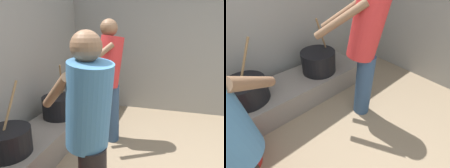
% 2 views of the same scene
% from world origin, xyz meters
% --- Properties ---
extents(block_enclosure_right, '(0.20, 4.61, 2.19)m').
position_xyz_m(block_enclosure_right, '(2.64, 0.00, 1.10)').
color(block_enclosure_right, gray).
rests_on(block_enclosure_right, ground_plane).
extents(hearth_ledge, '(2.16, 0.60, 0.33)m').
position_xyz_m(hearth_ledge, '(0.55, 1.69, 0.16)').
color(hearth_ledge, slate).
rests_on(hearth_ledge, ground_plane).
extents(cooking_pot_main, '(0.45, 0.45, 0.71)m').
position_xyz_m(cooking_pot_main, '(0.07, 1.69, 0.46)').
color(cooking_pot_main, black).
rests_on(cooking_pot_main, hearth_ledge).
extents(cooking_pot_secondary, '(0.48, 0.48, 0.75)m').
position_xyz_m(cooking_pot_secondary, '(1.04, 1.67, 0.48)').
color(cooking_pot_secondary, black).
rests_on(cooking_pot_secondary, hearth_ledge).
extents(cook_in_blue_shirt, '(0.65, 0.70, 1.53)m').
position_xyz_m(cook_in_blue_shirt, '(-0.21, 0.70, 0.87)').
color(cook_in_blue_shirt, black).
rests_on(cook_in_blue_shirt, ground_plane).
extents(cook_in_red_shirt, '(0.68, 0.73, 1.66)m').
position_xyz_m(cook_in_red_shirt, '(1.15, 0.96, 0.96)').
color(cook_in_red_shirt, navy).
rests_on(cook_in_red_shirt, ground_plane).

